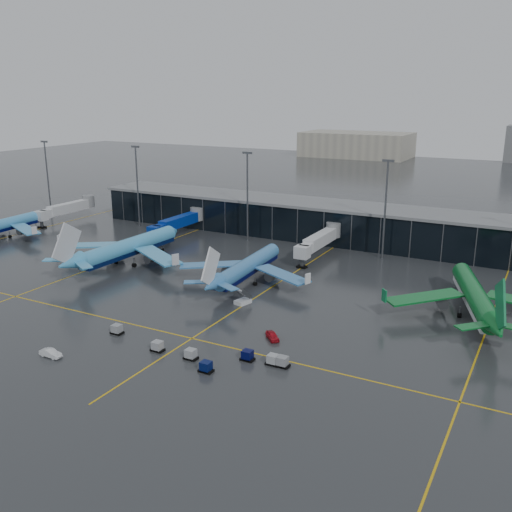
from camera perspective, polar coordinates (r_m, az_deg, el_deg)
The scene contains 13 objects.
ground at distance 118.10m, azimuth -6.31°, elevation -4.61°, with size 600.00×600.00×0.00m, color #282B2D.
terminal_pier at distance 169.12m, azimuth 5.59°, elevation 3.66°, with size 142.00×17.00×10.70m.
jet_bridges at distance 169.98m, azimuth -7.92°, elevation 3.35°, with size 94.00×27.50×7.20m.
flood_masts at distance 154.73m, azimuth 5.65°, elevation 5.67°, with size 203.00×0.50×25.50m.
taxi_lines at distance 121.71m, azimuth 0.42°, elevation -3.87°, with size 220.00×120.00×0.02m.
airliner_klm_west at distance 185.61m, azimuth -23.69°, elevation 3.59°, with size 32.88×37.45×11.51m, color #4198D6, non-canonical shape.
airliner_arkefly at distance 145.49m, azimuth -12.57°, elevation 1.87°, with size 38.79×44.18×13.58m, color #42A2DA, non-canonical shape.
airliner_klm_near at distance 128.22m, azimuth -0.79°, elevation -0.07°, with size 33.53×38.19×11.74m, color #397CBD, non-canonical shape.
airliner_aer_lingus at distance 116.71m, azimuth 21.15°, elevation -2.59°, with size 36.18×41.21×12.66m, color #0C6827, non-canonical shape.
baggage_carts at distance 94.01m, azimuth -4.78°, elevation -9.67°, with size 33.77×8.63×1.70m.
mobile_airstair at distance 116.42m, azimuth -1.33°, elevation -4.42°, with size 2.89×3.63×3.45m.
service_van_red at distance 100.20m, azimuth 1.65°, elevation -7.98°, with size 1.59×3.95×1.35m, color #B10D1A.
service_van_white at distance 99.73m, azimuth -19.85°, elevation -9.12°, with size 1.40×4.03×1.33m, color silver.
Camera 1 is at (63.44, -90.57, 41.47)m, focal length 40.00 mm.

